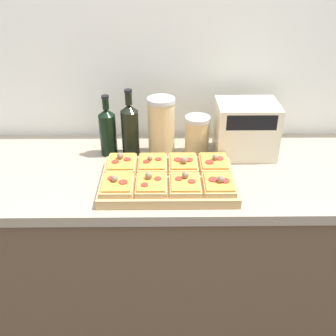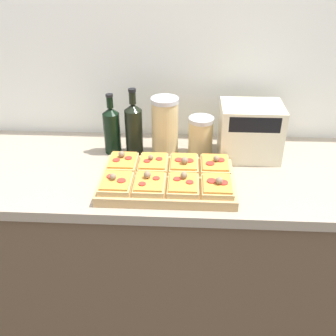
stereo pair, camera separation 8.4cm
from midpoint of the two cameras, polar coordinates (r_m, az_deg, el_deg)
wall_back at (r=1.82m, az=-3.06°, el=14.89°), size 6.00×0.06×2.50m
kitchen_counter at (r=1.88m, az=-2.80°, el=-12.15°), size 2.63×0.67×0.92m
cutting_board at (r=1.49m, az=-1.61°, el=-1.87°), size 0.50×0.33×0.04m
pizza_slice_back_left at (r=1.55m, az=-8.30°, el=0.64°), size 0.11×0.14×0.05m
pizza_slice_back_midleft at (r=1.54m, az=-3.84°, el=0.64°), size 0.11×0.14×0.05m
pizza_slice_back_midright at (r=1.54m, az=0.67°, el=0.68°), size 0.11×0.14×0.06m
pizza_slice_back_right at (r=1.55m, az=5.16°, el=0.70°), size 0.11×0.14×0.05m
pizza_slice_front_left at (r=1.42m, az=-9.02°, el=-2.40°), size 0.11×0.14×0.05m
pizza_slice_front_midleft at (r=1.41m, az=-4.15°, el=-2.37°), size 0.11×0.14×0.05m
pizza_slice_front_midright at (r=1.41m, az=0.80°, el=-2.35°), size 0.11×0.14×0.05m
pizza_slice_front_right at (r=1.42m, az=5.71°, el=-2.33°), size 0.11×0.14×0.05m
olive_oil_bottle at (r=1.70m, az=-10.15°, el=5.33°), size 0.07×0.07×0.26m
wine_bottle at (r=1.68m, az=-6.97°, el=5.70°), size 0.07×0.07×0.29m
grain_jar_tall at (r=1.67m, az=-2.43°, el=6.01°), size 0.12×0.12×0.25m
grain_jar_short at (r=1.69m, az=2.81°, el=4.75°), size 0.11×0.11×0.17m
toaster_oven at (r=1.70m, az=9.82°, el=5.61°), size 0.28×0.20×0.23m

